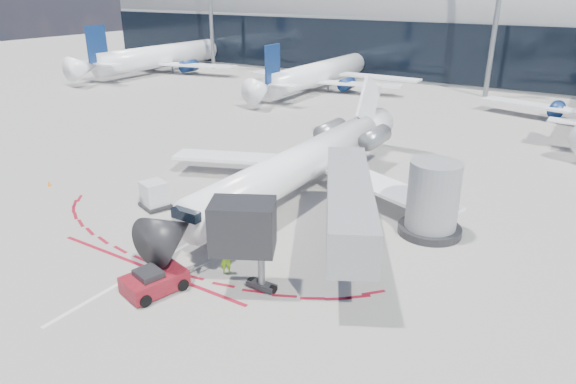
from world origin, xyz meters
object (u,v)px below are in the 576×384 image
Objects in this scene: pushback_tug at (154,281)px; ramp_worker at (226,260)px; regional_jet at (306,161)px; uld_container at (154,195)px.

ramp_worker is at bearing 73.33° from pushback_tug.
regional_jet reaches higher than uld_container.
regional_jet is 11.36m from uld_container.
regional_jet is 5.91× the size of pushback_tug.
ramp_worker is at bearing -79.12° from regional_jet.
regional_jet reaches higher than pushback_tug.
regional_jet is at bearing 67.12° from uld_container.
uld_container is at bearing 150.49° from pushback_tug.
ramp_worker is 10.91m from uld_container.
uld_container is (-7.94, 7.73, 0.38)m from pushback_tug.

